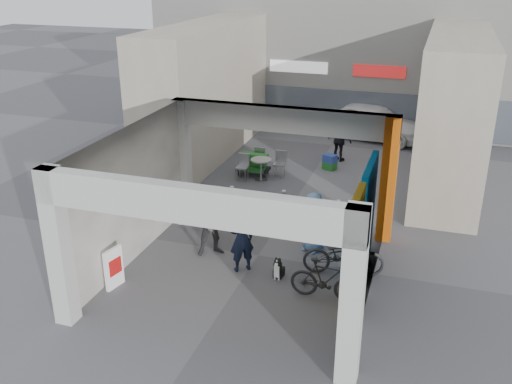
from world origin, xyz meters
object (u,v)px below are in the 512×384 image
(cafe_set, at_px, (260,168))
(bicycle_rear, at_px, (326,280))
(bicycle_front, at_px, (344,255))
(man_with_dog, at_px, (242,239))
(white_van, at_px, (373,122))
(man_back_turned, at_px, (213,222))
(man_elderly, at_px, (313,222))
(man_crates, at_px, (340,140))
(border_collie, at_px, (278,269))
(produce_stand, at_px, (253,167))

(cafe_set, bearing_deg, bicycle_rear, -61.68)
(cafe_set, bearing_deg, bicycle_front, -55.59)
(man_with_dog, relative_size, bicycle_rear, 1.03)
(bicycle_rear, bearing_deg, white_van, 5.35)
(bicycle_rear, bearing_deg, man_back_turned, 71.64)
(man_with_dog, relative_size, man_elderly, 1.04)
(man_back_turned, bearing_deg, man_with_dog, -63.25)
(man_back_turned, relative_size, bicycle_front, 0.93)
(man_back_turned, xyz_separation_m, bicycle_front, (3.40, 0.00, -0.40))
(bicycle_front, relative_size, bicycle_rear, 1.19)
(man_back_turned, height_order, bicycle_front, man_back_turned)
(cafe_set, xyz_separation_m, man_with_dog, (1.55, -6.37, 0.53))
(cafe_set, relative_size, man_crates, 0.92)
(man_with_dog, distance_m, man_elderly, 2.12)
(man_crates, bearing_deg, border_collie, 110.45)
(border_collie, bearing_deg, man_crates, 95.33)
(man_elderly, bearing_deg, man_with_dog, -109.69)
(cafe_set, xyz_separation_m, man_elderly, (2.98, -4.81, 0.49))
(border_collie, bearing_deg, bicycle_rear, -19.75)
(cafe_set, distance_m, man_elderly, 5.68)
(man_with_dog, xyz_separation_m, bicycle_front, (2.43, 0.57, -0.34))
(produce_stand, bearing_deg, man_back_turned, -62.77)
(cafe_set, xyz_separation_m, bicycle_front, (3.98, -5.81, 0.19))
(produce_stand, distance_m, man_elderly, 5.93)
(produce_stand, height_order, border_collie, produce_stand)
(bicycle_rear, relative_size, white_van, 0.37)
(cafe_set, height_order, bicycle_rear, bicycle_rear)
(cafe_set, height_order, man_elderly, man_elderly)
(man_elderly, bearing_deg, cafe_set, 144.65)
(bicycle_rear, bearing_deg, man_elderly, 22.56)
(border_collie, distance_m, bicycle_rear, 1.43)
(border_collie, height_order, white_van, white_van)
(border_collie, xyz_separation_m, man_with_dog, (-0.96, 0.09, 0.62))
(cafe_set, bearing_deg, man_elderly, -58.20)
(produce_stand, bearing_deg, bicycle_front, -35.30)
(man_with_dog, bearing_deg, produce_stand, -113.19)
(man_elderly, xyz_separation_m, bicycle_front, (0.99, -0.99, -0.30))
(man_back_turned, bearing_deg, man_crates, 45.05)
(border_collie, bearing_deg, produce_stand, 117.42)
(bicycle_rear, bearing_deg, cafe_set, 30.89)
(man_crates, distance_m, bicycle_front, 8.54)
(man_crates, height_order, bicycle_front, man_crates)
(man_with_dog, distance_m, man_crates, 8.98)
(border_collie, bearing_deg, man_elderly, 78.46)
(man_back_turned, relative_size, man_crates, 1.10)
(man_elderly, height_order, bicycle_rear, man_elderly)
(cafe_set, height_order, produce_stand, cafe_set)
(man_elderly, relative_size, bicycle_front, 0.83)
(man_crates, bearing_deg, cafe_set, 66.99)
(cafe_set, bearing_deg, border_collie, -68.77)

